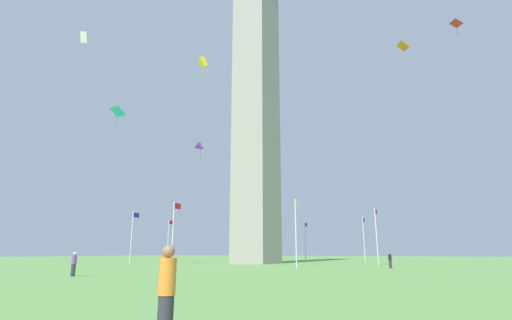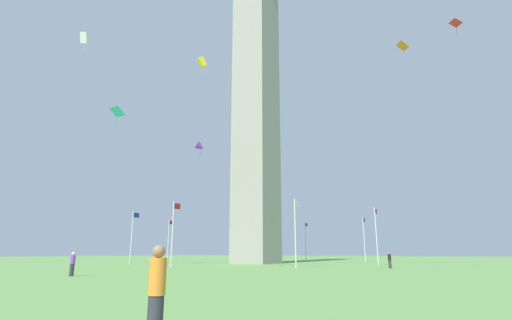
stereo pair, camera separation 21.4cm
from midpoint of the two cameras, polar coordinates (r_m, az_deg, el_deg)
The scene contains 19 objects.
ground_plane at distance 57.57m, azimuth -0.11°, elevation -15.06°, with size 260.00×260.00×0.00m, color #609347.
obelisk_monument at distance 62.32m, azimuth -0.10°, elevation 9.07°, with size 5.61×5.61×50.98m.
flagpole_n at distance 73.11m, azimuth 7.21°, elevation -11.57°, with size 1.12×0.14×7.06m.
flagpole_ne at distance 74.71m, azimuth -3.30°, elevation -11.69°, with size 1.12×0.14×7.06m.
flagpole_e at distance 68.37m, azimuth -12.91°, elevation -11.21°, with size 1.12×0.14×7.06m.
flagpole_se at distance 56.16m, azimuth -17.95°, elevation -10.48°, with size 1.12×0.14×7.06m.
flagpole_s at distance 43.72m, azimuth -12.25°, elevation -10.14°, with size 1.12×0.14×7.06m.
flagpole_sw at distance 40.93m, azimuth 5.79°, elevation -10.16°, with size 1.12×0.14×7.06m.
flagpole_w at distance 50.82m, azimuth 17.26°, elevation -10.28°, with size 1.12×0.14×7.06m.
flagpole_nw at distance 64.05m, azimuth 15.57°, elevation -10.93°, with size 1.12×0.14×7.06m.
person_black_shirt at distance 42.65m, azimuth 19.07°, elevation -13.83°, with size 0.32×0.32×1.61m.
person_orange_shirt at distance 7.71m, azimuth -13.90°, elevation -18.49°, with size 0.32×0.32×1.71m.
person_purple_shirt at distance 29.83m, azimuth -25.53°, elevation -13.72°, with size 0.32×0.32×1.61m.
kite_purple_delta at distance 56.19m, azimuth -8.30°, elevation 1.91°, with size 1.99×2.05×2.58m.
kite_orange_diamond at distance 48.55m, azimuth 20.78°, elevation 15.41°, with size 1.53×1.50×2.04m.
kite_cyan_diamond at distance 50.04m, azimuth -19.93°, elevation 6.71°, with size 1.37×1.59×2.60m.
kite_yellow_box at distance 37.11m, azimuth -8.02°, elevation 14.13°, with size 1.03×0.86×1.91m.
kite_red_diamond at distance 44.05m, azimuth 27.35°, elevation 17.45°, with size 1.26×1.25×1.52m.
kite_white_box at distance 52.13m, azimuth -24.10°, elevation 16.16°, with size 1.30×1.20×2.73m.
Camera 1 is at (-49.18, -29.88, 1.57)m, focal length 27.06 mm.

